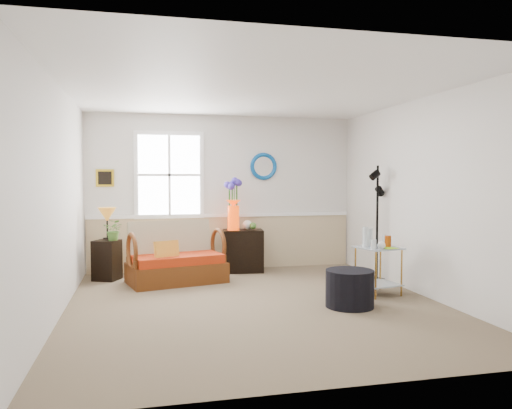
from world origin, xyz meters
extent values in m
cube|color=#816E59|center=(0.00, 0.00, 0.00)|extent=(4.50, 5.00, 0.01)
cube|color=white|center=(0.00, 0.00, 2.60)|extent=(4.50, 5.00, 0.01)
cube|color=silver|center=(0.00, 2.50, 1.30)|extent=(4.50, 0.01, 2.60)
cube|color=silver|center=(0.00, -2.50, 1.30)|extent=(4.50, 0.01, 2.60)
cube|color=silver|center=(-2.25, 0.00, 1.30)|extent=(0.01, 5.00, 2.60)
cube|color=silver|center=(2.25, 0.00, 1.30)|extent=(0.01, 5.00, 2.60)
cube|color=tan|center=(0.00, 2.48, 0.45)|extent=(4.46, 0.02, 0.90)
cube|color=white|center=(0.00, 2.47, 0.92)|extent=(4.46, 0.04, 0.06)
cube|color=gold|center=(-1.92, 2.48, 1.55)|extent=(0.28, 0.03, 0.28)
torus|color=#0E5EA8|center=(0.70, 2.48, 1.75)|extent=(0.47, 0.07, 0.47)
imported|color=#44742C|center=(-1.76, 1.89, 0.73)|extent=(0.38, 0.40, 0.25)
cylinder|color=black|center=(1.07, -0.34, 0.22)|extent=(0.64, 0.64, 0.45)
camera|label=1|loc=(-1.35, -5.86, 1.54)|focal=35.00mm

